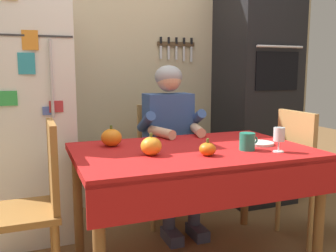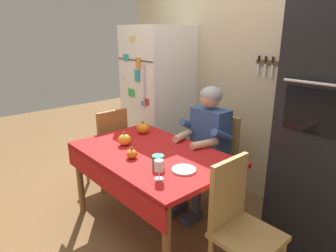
# 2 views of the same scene
# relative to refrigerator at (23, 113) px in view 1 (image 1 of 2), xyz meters

# --- Properties ---
(back_wall_assembly) EXTENTS (3.70, 0.13, 2.60)m
(back_wall_assembly) POSITION_rel_refrigerator_xyz_m (1.00, 0.39, 0.40)
(back_wall_assembly) COLOR #BCAD89
(back_wall_assembly) RESTS_ON ground
(refrigerator) EXTENTS (0.68, 0.71, 1.80)m
(refrigerator) POSITION_rel_refrigerator_xyz_m (0.00, 0.00, 0.00)
(refrigerator) COLOR white
(refrigerator) RESTS_ON ground
(wall_oven) EXTENTS (0.60, 0.64, 2.10)m
(wall_oven) POSITION_rel_refrigerator_xyz_m (2.00, 0.04, 0.15)
(wall_oven) COLOR black
(wall_oven) RESTS_ON ground
(dining_table) EXTENTS (1.40, 0.90, 0.74)m
(dining_table) POSITION_rel_refrigerator_xyz_m (0.95, -0.88, -0.24)
(dining_table) COLOR brown
(dining_table) RESTS_ON ground
(chair_behind_person) EXTENTS (0.40, 0.40, 0.93)m
(chair_behind_person) POSITION_rel_refrigerator_xyz_m (1.04, -0.09, -0.39)
(chair_behind_person) COLOR tan
(chair_behind_person) RESTS_ON ground
(seated_person) EXTENTS (0.47, 0.55, 1.25)m
(seated_person) POSITION_rel_refrigerator_xyz_m (1.04, -0.28, -0.16)
(seated_person) COLOR #38384C
(seated_person) RESTS_ON ground
(chair_left_side) EXTENTS (0.40, 0.40, 0.93)m
(chair_left_side) POSITION_rel_refrigerator_xyz_m (0.05, -0.76, -0.39)
(chair_left_side) COLOR #9E6B33
(chair_left_side) RESTS_ON ground
(chair_right_side) EXTENTS (0.40, 0.40, 0.93)m
(chair_right_side) POSITION_rel_refrigerator_xyz_m (1.85, -0.83, -0.39)
(chair_right_side) COLOR tan
(chair_right_side) RESTS_ON ground
(coffee_mug) EXTENTS (0.12, 0.09, 0.10)m
(coffee_mug) POSITION_rel_refrigerator_xyz_m (1.23, -1.02, -0.11)
(coffee_mug) COLOR #237F66
(coffee_mug) RESTS_ON dining_table
(wine_glass) EXTENTS (0.06, 0.06, 0.14)m
(wine_glass) POSITION_rel_refrigerator_xyz_m (1.37, -1.13, -0.06)
(wine_glass) COLOR white
(wine_glass) RESTS_ON dining_table
(pumpkin_large) EXTENTS (0.13, 0.13, 0.13)m
(pumpkin_large) POSITION_rel_refrigerator_xyz_m (0.51, -0.62, -0.11)
(pumpkin_large) COLOR orange
(pumpkin_large) RESTS_ON dining_table
(pumpkin_medium) EXTENTS (0.12, 0.12, 0.12)m
(pumpkin_medium) POSITION_rel_refrigerator_xyz_m (0.66, -0.95, -0.11)
(pumpkin_medium) COLOR orange
(pumpkin_medium) RESTS_ON dining_table
(pumpkin_small) EXTENTS (0.09, 0.09, 0.10)m
(pumpkin_small) POSITION_rel_refrigerator_xyz_m (0.95, -1.07, -0.12)
(pumpkin_small) COLOR orange
(pumpkin_small) RESTS_ON dining_table
(serving_tray) EXTENTS (0.18, 0.18, 0.02)m
(serving_tray) POSITION_rel_refrigerator_xyz_m (1.40, -0.91, -0.15)
(serving_tray) COLOR silver
(serving_tray) RESTS_ON dining_table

